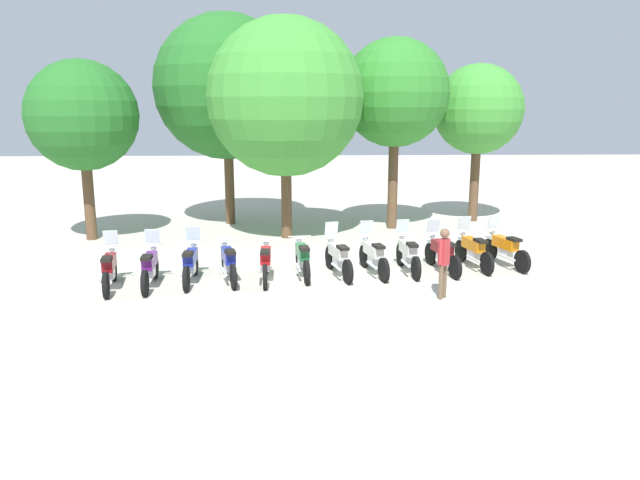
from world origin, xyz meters
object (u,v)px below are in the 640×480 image
(tree_0, at_px, (82,116))
(tree_4, at_px, (478,110))
(motorcycle_7, at_px, (373,255))
(tree_1, at_px, (226,87))
(motorcycle_10, at_px, (473,250))
(motorcycle_9, at_px, (442,253))
(tree_2, at_px, (285,98))
(motorcycle_6, at_px, (338,257))
(motorcycle_3, at_px, (228,262))
(motorcycle_0, at_px, (109,268))
(motorcycle_2, at_px, (191,263))
(motorcycle_8, at_px, (408,254))
(motorcycle_4, at_px, (266,262))
(person_0, at_px, (444,258))
(tree_3, at_px, (395,93))
(motorcycle_11, at_px, (505,248))
(motorcycle_1, at_px, (150,267))
(motorcycle_5, at_px, (302,258))

(tree_0, bearing_deg, tree_4, 11.99)
(motorcycle_7, xyz_separation_m, tree_1, (-4.64, 7.45, 4.61))
(motorcycle_10, distance_m, tree_0, 13.17)
(motorcycle_9, bearing_deg, tree_2, 31.39)
(motorcycle_6, bearing_deg, motorcycle_3, 83.42)
(motorcycle_0, height_order, motorcycle_2, same)
(motorcycle_8, bearing_deg, motorcycle_4, 94.22)
(motorcycle_10, distance_m, person_0, 3.19)
(motorcycle_2, bearing_deg, tree_3, -43.31)
(motorcycle_10, distance_m, tree_4, 8.32)
(motorcycle_6, xyz_separation_m, tree_0, (-8.11, 4.87, 3.62))
(motorcycle_9, xyz_separation_m, tree_4, (2.97, 7.49, 3.79))
(motorcycle_11, bearing_deg, motorcycle_9, 88.37)
(motorcycle_1, xyz_separation_m, motorcycle_6, (4.80, 0.85, 0.00))
(tree_2, distance_m, tree_3, 4.18)
(tree_3, bearing_deg, motorcycle_0, -137.70)
(tree_0, relative_size, tree_4, 0.99)
(motorcycle_11, bearing_deg, motorcycle_6, 83.69)
(tree_2, height_order, tree_4, tree_2)
(motorcycle_4, height_order, motorcycle_11, motorcycle_11)
(motorcycle_8, xyz_separation_m, tree_2, (-3.38, 4.64, 4.21))
(motorcycle_2, distance_m, motorcycle_4, 1.93)
(motorcycle_4, height_order, tree_2, tree_2)
(motorcycle_4, bearing_deg, motorcycle_11, -81.04)
(tree_4, bearing_deg, tree_0, -168.01)
(motorcycle_1, distance_m, motorcycle_8, 6.83)
(motorcycle_4, distance_m, tree_3, 9.24)
(motorcycle_11, xyz_separation_m, person_0, (-2.46, -2.93, 0.47))
(motorcycle_4, bearing_deg, motorcycle_0, 97.30)
(tree_1, bearing_deg, motorcycle_0, -103.74)
(motorcycle_7, height_order, tree_2, tree_2)
(motorcycle_8, xyz_separation_m, tree_3, (0.50, 6.19, 4.38))
(motorcycle_5, bearing_deg, motorcycle_9, -92.00)
(tree_0, bearing_deg, motorcycle_5, -34.38)
(motorcycle_5, bearing_deg, motorcycle_10, -88.93)
(motorcycle_6, bearing_deg, tree_3, -34.76)
(motorcycle_10, bearing_deg, motorcycle_6, 88.68)
(motorcycle_7, distance_m, person_0, 2.66)
(motorcycle_10, xyz_separation_m, tree_1, (-7.52, 6.89, 4.61))
(motorcycle_11, bearing_deg, motorcycle_8, 84.79)
(motorcycle_0, distance_m, tree_3, 11.92)
(motorcycle_9, relative_size, tree_3, 0.32)
(motorcycle_3, relative_size, motorcycle_11, 1.01)
(motorcycle_2, relative_size, motorcycle_8, 1.00)
(motorcycle_2, distance_m, tree_3, 10.36)
(motorcycle_2, distance_m, motorcycle_7, 4.85)
(motorcycle_9, distance_m, tree_0, 12.43)
(person_0, xyz_separation_m, tree_0, (-10.46, 6.95, 3.14))
(motorcycle_3, xyz_separation_m, tree_1, (-0.79, 7.97, 4.62))
(motorcycle_0, distance_m, tree_4, 15.07)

